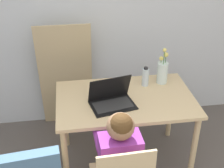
{
  "coord_description": "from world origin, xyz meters",
  "views": [
    {
      "loc": [
        -0.25,
        -0.81,
        2.16
      ],
      "look_at": [
        0.07,
        1.35,
        0.9
      ],
      "focal_mm": 50.0,
      "sensor_mm": 36.0,
      "label": 1
    }
  ],
  "objects_px": {
    "water_bottle": "(145,77)",
    "person_seated": "(119,153)",
    "laptop": "(111,98)",
    "flower_vase": "(162,71)"
  },
  "relations": [
    {
      "from": "water_bottle",
      "to": "person_seated",
      "type": "bearing_deg",
      "value": -115.77
    },
    {
      "from": "laptop",
      "to": "water_bottle",
      "type": "bearing_deg",
      "value": 24.9
    },
    {
      "from": "water_bottle",
      "to": "laptop",
      "type": "bearing_deg",
      "value": -143.09
    },
    {
      "from": "person_seated",
      "to": "laptop",
      "type": "bearing_deg",
      "value": -94.67
    },
    {
      "from": "person_seated",
      "to": "flower_vase",
      "type": "height_order",
      "value": "flower_vase"
    },
    {
      "from": "flower_vase",
      "to": "water_bottle",
      "type": "relative_size",
      "value": 1.92
    },
    {
      "from": "person_seated",
      "to": "water_bottle",
      "type": "height_order",
      "value": "person_seated"
    },
    {
      "from": "flower_vase",
      "to": "water_bottle",
      "type": "xyz_separation_m",
      "value": [
        -0.17,
        -0.03,
        -0.03
      ]
    },
    {
      "from": "person_seated",
      "to": "laptop",
      "type": "xyz_separation_m",
      "value": [
        0.02,
        0.51,
        0.14
      ]
    },
    {
      "from": "person_seated",
      "to": "flower_vase",
      "type": "distance_m",
      "value": 0.98
    }
  ]
}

